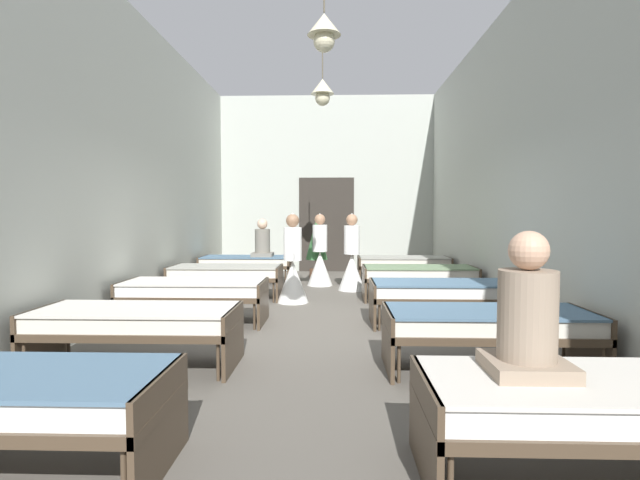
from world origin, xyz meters
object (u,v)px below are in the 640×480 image
bed_left_row_2 (194,291)px  nurse_near_aisle (352,263)px  bed_left_row_1 (137,322)px  bed_left_row_4 (246,263)px  patient_seated_primary (262,243)px  bed_right_row_1 (488,324)px  bed_right_row_0 (597,403)px  bed_left_row_3 (226,273)px  nurse_mid_aisle (293,271)px  nurse_far_aisle (320,260)px  bed_right_row_2 (443,292)px  bed_right_row_4 (403,263)px  bed_right_row_3 (419,274)px  potted_plant (317,243)px  patient_seated_secondary (527,321)px

bed_left_row_2 → nurse_near_aisle: 3.66m
bed_left_row_1 → bed_left_row_4: (0.00, 5.70, 0.00)m
bed_left_row_2 → nurse_near_aisle: nurse_near_aisle is taller
patient_seated_primary → bed_right_row_1: bearing=-62.4°
bed_right_row_0 → bed_left_row_3: (-3.32, 5.70, 0.00)m
nurse_mid_aisle → nurse_far_aisle: bearing=-151.1°
bed_left_row_1 → bed_right_row_0: bearing=-29.8°
bed_left_row_3 → bed_left_row_4: same height
bed_left_row_1 → bed_left_row_2: size_ratio=1.00×
bed_right_row_2 → bed_right_row_4: 3.80m
bed_left_row_2 → bed_right_row_3: size_ratio=1.00×
bed_left_row_2 → bed_left_row_4: bearing=90.0°
bed_left_row_1 → bed_right_row_4: same height
bed_right_row_1 → potted_plant: 6.05m
bed_right_row_0 → bed_left_row_1: 3.83m
bed_right_row_1 → bed_right_row_3: same height
bed_left_row_4 → bed_right_row_0: bearing=-66.4°
nurse_far_aisle → patient_seated_primary: size_ratio=1.86×
bed_left_row_4 → patient_seated_primary: 0.55m
bed_left_row_4 → nurse_far_aisle: bearing=-9.7°
bed_right_row_0 → bed_right_row_3: bearing=90.0°
bed_right_row_1 → bed_left_row_4: (-3.32, 5.70, 0.00)m
bed_right_row_1 → bed_right_row_2: same height
nurse_far_aisle → bed_left_row_3: bearing=-13.2°
bed_left_row_1 → nurse_far_aisle: size_ratio=1.28×
nurse_far_aisle → potted_plant: nurse_far_aisle is taller
bed_right_row_2 → patient_seated_primary: patient_seated_primary is taller
bed_right_row_0 → patient_seated_primary: patient_seated_primary is taller
bed_right_row_0 → nurse_mid_aisle: bearing=111.6°
patient_seated_secondary → bed_left_row_3: bearing=117.9°
nurse_far_aisle → patient_seated_secondary: (1.40, -7.24, 0.34)m
bed_right_row_3 → nurse_far_aisle: bearing=137.0°
potted_plant → patient_seated_secondary: bearing=-79.0°
bed_left_row_4 → nurse_near_aisle: 2.38m
bed_right_row_2 → potted_plant: bearing=115.3°
bed_right_row_0 → bed_right_row_4: (0.00, 7.60, 0.00)m
bed_left_row_2 → nurse_near_aisle: (2.21, 2.91, 0.09)m
nurse_far_aisle → patient_seated_primary: nurse_far_aisle is taller
bed_left_row_4 → potted_plant: bearing=2.2°
bed_right_row_0 → bed_left_row_2: (-3.32, 3.80, 0.00)m
bed_left_row_2 → potted_plant: size_ratio=1.35×
bed_right_row_4 → nurse_mid_aisle: size_ratio=1.28×
potted_plant → bed_left_row_3: bearing=-127.4°
bed_left_row_4 → bed_right_row_1: bearing=-59.8°
patient_seated_secondary → patient_seated_primary: bearing=109.3°
bed_right_row_2 → patient_seated_secondary: patient_seated_secondary is taller
bed_right_row_0 → patient_seated_secondary: size_ratio=2.37×
potted_plant → nurse_near_aisle: bearing=-52.9°
bed_right_row_3 → nurse_far_aisle: nurse_far_aisle is taller
patient_seated_primary → bed_left_row_4: bearing=178.0°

